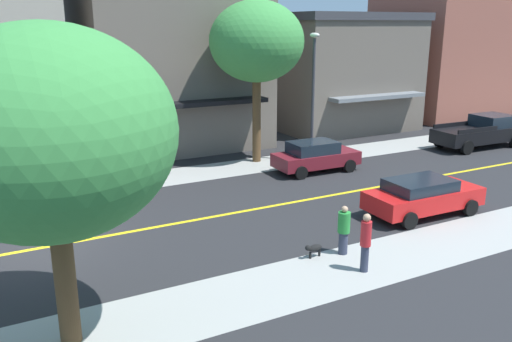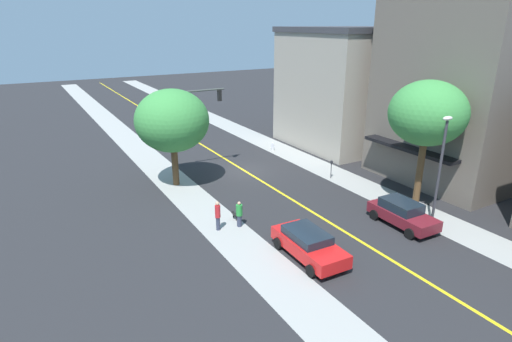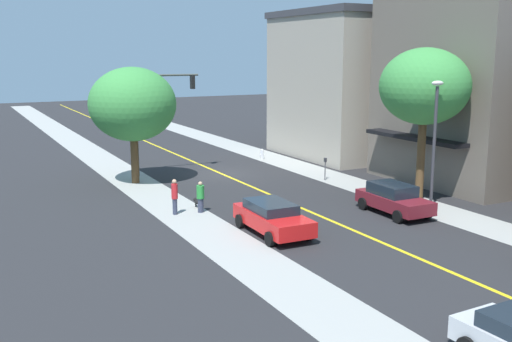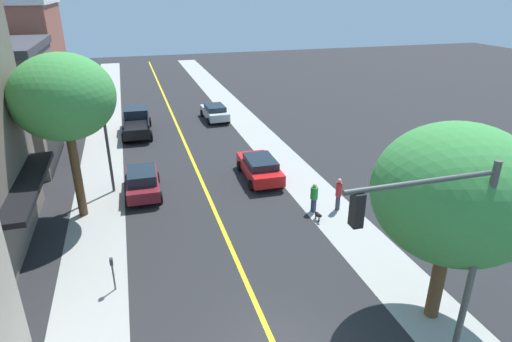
% 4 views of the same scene
% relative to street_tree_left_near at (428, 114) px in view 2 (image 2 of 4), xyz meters
% --- Properties ---
extents(ground_plane, '(140.00, 140.00, 0.00)m').
position_rel_street_tree_left_near_xyz_m(ground_plane, '(6.70, -11.68, -6.24)').
color(ground_plane, '#262628').
extents(sidewalk_left, '(2.78, 126.00, 0.01)m').
position_rel_street_tree_left_near_xyz_m(sidewalk_left, '(0.70, -11.68, -6.24)').
color(sidewalk_left, '#9E9E99').
rests_on(sidewalk_left, ground).
extents(sidewalk_right, '(2.78, 126.00, 0.01)m').
position_rel_street_tree_left_near_xyz_m(sidewalk_right, '(12.70, -11.68, -6.24)').
color(sidewalk_right, '#9E9E99').
rests_on(sidewalk_right, ground).
extents(road_centerline_stripe, '(0.20, 126.00, 0.00)m').
position_rel_street_tree_left_near_xyz_m(road_centerline_stripe, '(6.70, -11.68, -6.24)').
color(road_centerline_stripe, yellow).
rests_on(road_centerline_stripe, ground).
extents(tan_rowhouse, '(11.24, 11.05, 11.28)m').
position_rel_street_tree_left_near_xyz_m(tan_rowhouse, '(-6.54, -14.40, -0.59)').
color(tan_rowhouse, '#A39989').
rests_on(tan_rowhouse, ground).
extents(brick_apartment_block, '(9.85, 10.40, 14.32)m').
position_rel_street_tree_left_near_xyz_m(brick_apartment_block, '(-6.53, -2.50, 0.93)').
color(brick_apartment_block, '#665B51').
rests_on(brick_apartment_block, ground).
extents(street_tree_left_near, '(4.84, 4.84, 8.33)m').
position_rel_street_tree_left_near_xyz_m(street_tree_left_near, '(0.00, 0.00, 0.00)').
color(street_tree_left_near, brown).
rests_on(street_tree_left_near, ground).
extents(street_tree_right_corner, '(5.36, 5.36, 7.22)m').
position_rel_street_tree_left_near_xyz_m(street_tree_right_corner, '(12.69, -11.68, -1.32)').
color(street_tree_right_corner, brown).
rests_on(street_tree_right_corner, ground).
extents(fire_hydrant, '(0.44, 0.24, 0.80)m').
position_rel_street_tree_left_near_xyz_m(fire_hydrant, '(1.57, -15.64, -5.85)').
color(fire_hydrant, silver).
rests_on(fire_hydrant, ground).
extents(parking_meter, '(0.12, 0.18, 1.44)m').
position_rel_street_tree_left_near_xyz_m(parking_meter, '(1.61, -6.90, -5.30)').
color(parking_meter, '#4C4C51').
rests_on(parking_meter, ground).
extents(traffic_light_mast, '(4.50, 0.32, 6.91)m').
position_rel_street_tree_left_near_xyz_m(traffic_light_mast, '(10.66, -13.70, -1.64)').
color(traffic_light_mast, '#474C47').
rests_on(traffic_light_mast, ground).
extents(street_lamp, '(0.70, 0.36, 6.71)m').
position_rel_street_tree_left_near_xyz_m(street_lamp, '(1.51, 2.50, -2.12)').
color(street_lamp, '#38383D').
rests_on(street_lamp, ground).
extents(red_sedan_right_curb, '(2.19, 4.67, 1.44)m').
position_rel_street_tree_left_near_xyz_m(red_sedan_right_curb, '(10.26, 1.76, -5.47)').
color(red_sedan_right_curb, red).
rests_on(red_sedan_right_curb, ground).
extents(maroon_sedan_left_curb, '(2.07, 4.32, 1.54)m').
position_rel_street_tree_left_near_xyz_m(maroon_sedan_left_curb, '(3.17, 1.62, -5.44)').
color(maroon_sedan_left_curb, maroon).
rests_on(maroon_sedan_left_curb, ground).
extents(pedestrian_green_shirt, '(0.39, 0.39, 1.62)m').
position_rel_street_tree_left_near_xyz_m(pedestrian_green_shirt, '(11.75, -3.14, -5.40)').
color(pedestrian_green_shirt, '#33384C').
rests_on(pedestrian_green_shirt, ground).
extents(pedestrian_red_shirt, '(0.32, 0.32, 1.82)m').
position_rel_street_tree_left_near_xyz_m(pedestrian_red_shirt, '(13.06, -3.35, -5.26)').
color(pedestrian_red_shirt, '#33384C').
rests_on(pedestrian_red_shirt, ground).
extents(small_dog, '(0.25, 0.63, 0.47)m').
position_rel_street_tree_left_near_xyz_m(small_dog, '(11.56, -4.14, -5.93)').
color(small_dog, black).
rests_on(small_dog, ground).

